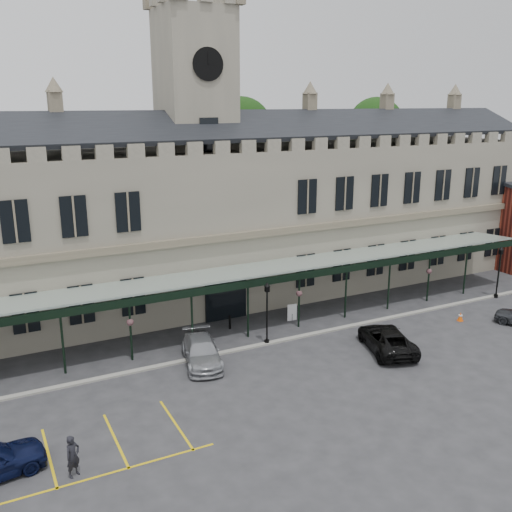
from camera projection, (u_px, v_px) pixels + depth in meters
name	position (u px, v px, depth m)	size (l,w,h in m)	color
ground	(303.00, 381.00, 32.65)	(140.00, 140.00, 0.00)	#2B2B2E
station_building	(199.00, 221.00, 44.66)	(60.00, 10.36, 17.30)	slate
clock_tower	(196.00, 134.00, 42.99)	(5.60, 5.60, 24.80)	slate
canopy	(246.00, 302.00, 38.45)	(50.00, 4.10, 4.30)	#8C9E93
kerb	(259.00, 345.00, 37.37)	(60.00, 0.40, 0.12)	gray
parking_markings	(51.00, 463.00, 25.27)	(16.00, 6.00, 0.01)	gold
tree_behind_mid	(241.00, 131.00, 54.30)	(6.00, 6.00, 16.00)	#332314
tree_behind_right	(375.00, 127.00, 61.26)	(6.00, 6.00, 16.00)	#332314
lamp_post_mid	(267.00, 308.00, 37.04)	(0.41, 0.41, 4.29)	black
lamp_post_right	(499.00, 267.00, 45.93)	(0.41, 0.41, 4.33)	black
traffic_cone	(460.00, 317.00, 41.58)	(0.41, 0.41, 0.66)	#E54F07
sign_board	(292.00, 313.00, 41.58)	(0.73, 0.14, 1.25)	black
bollard_left	(230.00, 322.00, 40.09)	(0.17, 0.17, 0.97)	black
bollard_right	(293.00, 312.00, 42.29)	(0.15, 0.15, 0.86)	black
car_taxi	(202.00, 352.00, 34.78)	(2.09, 5.15, 1.49)	gray
car_van	(387.00, 339.00, 36.55)	(2.53, 5.48, 1.52)	black
person_a	(73.00, 456.00, 24.19)	(0.69, 0.45, 1.90)	black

